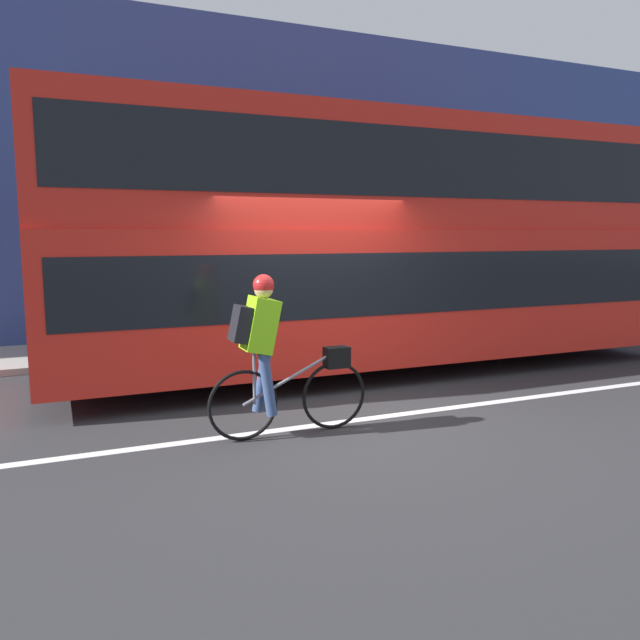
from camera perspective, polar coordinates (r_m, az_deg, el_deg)
ground_plane at (r=7.13m, az=2.66°, el=-8.97°), size 80.00×80.00×0.00m
road_center_line at (r=7.04m, az=3.03°, el=-9.17°), size 50.00×0.14×0.01m
sidewalk_curb at (r=11.63m, az=-7.97°, el=-2.17°), size 60.00×2.15×0.10m
building_facade at (r=12.69m, az=-9.73°, el=12.42°), size 60.00×0.30×6.19m
bus at (r=9.50m, az=5.22°, el=7.73°), size 9.62×2.55×3.70m
cyclist_on_bike at (r=6.32m, az=-4.31°, el=-2.83°), size 1.73×0.32×1.67m
street_sign_post at (r=11.40m, az=-7.18°, el=5.27°), size 0.36×0.09×2.61m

